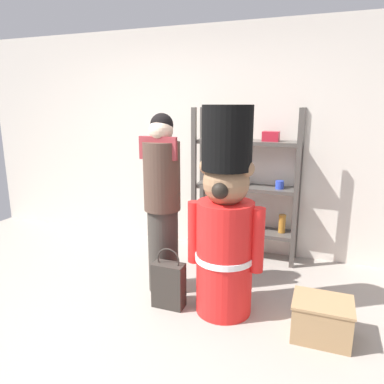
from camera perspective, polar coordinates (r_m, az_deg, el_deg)
ground_plane at (r=2.94m, az=-12.63°, el=-22.63°), size 6.40×6.40×0.00m
back_wall at (r=4.39m, az=2.34°, el=8.08°), size 6.40×0.12×2.60m
merchandise_shelf at (r=4.11m, az=8.50°, el=1.10°), size 1.18×0.35×1.69m
teddy_bear_guard at (r=2.95m, az=5.26°, el=-4.72°), size 0.64×0.49×1.72m
person_shopper at (r=3.29m, az=-4.70°, el=-1.53°), size 0.35×0.33×1.65m
shopping_bag at (r=3.23m, az=-3.70°, el=-14.34°), size 0.28×0.14×0.54m
display_crate at (r=3.04m, az=19.76°, el=-18.32°), size 0.44×0.35×0.30m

